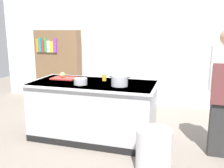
{
  "coord_description": "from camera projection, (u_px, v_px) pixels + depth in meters",
  "views": [
    {
      "loc": [
        1.35,
        -3.51,
        1.7
      ],
      "look_at": [
        0.25,
        0.2,
        0.85
      ],
      "focal_mm": 39.55,
      "sensor_mm": 36.0,
      "label": 1
    }
  ],
  "objects": [
    {
      "name": "counter_island",
      "position": [
        93.0,
        109.0,
        3.92
      ],
      "size": [
        1.98,
        0.98,
        0.9
      ],
      "color": "#B7BABF",
      "rests_on": "ground_plane"
    },
    {
      "name": "onion",
      "position": [
        62.0,
        75.0,
        4.12
      ],
      "size": [
        0.09,
        0.09,
        0.09
      ],
      "primitive_type": "sphere",
      "color": "tan",
      "rests_on": "cutting_board"
    },
    {
      "name": "stock_pot",
      "position": [
        119.0,
        81.0,
        3.58
      ],
      "size": [
        0.31,
        0.24,
        0.15
      ],
      "color": "#B7BABF",
      "rests_on": "counter_island"
    },
    {
      "name": "juice_cup",
      "position": [
        104.0,
        78.0,
        3.96
      ],
      "size": [
        0.07,
        0.07,
        0.1
      ],
      "primitive_type": "cylinder",
      "color": "yellow",
      "rests_on": "counter_island"
    },
    {
      "name": "mixing_bowl",
      "position": [
        80.0,
        81.0,
        3.68
      ],
      "size": [
        0.2,
        0.2,
        0.1
      ],
      "primitive_type": "cylinder",
      "color": "#B7BABF",
      "rests_on": "counter_island"
    },
    {
      "name": "cutting_board",
      "position": [
        64.0,
        78.0,
        4.12
      ],
      "size": [
        0.4,
        0.28,
        0.02
      ],
      "primitive_type": "cube",
      "color": "red",
      "rests_on": "counter_island"
    },
    {
      "name": "ground_plane",
      "position": [
        94.0,
        136.0,
        4.02
      ],
      "size": [
        10.0,
        10.0,
        0.0
      ],
      "primitive_type": "plane",
      "color": "slate"
    },
    {
      "name": "back_wall",
      "position": [
        125.0,
        39.0,
        5.67
      ],
      "size": [
        6.4,
        0.12,
        3.0
      ],
      "primitive_type": "cube",
      "color": "silver",
      "rests_on": "ground_plane"
    },
    {
      "name": "bookshelf",
      "position": [
        58.0,
        66.0,
        5.96
      ],
      "size": [
        1.1,
        0.31,
        1.7
      ],
      "color": "brown",
      "rests_on": "ground_plane"
    },
    {
      "name": "trash_bin",
      "position": [
        154.0,
        151.0,
        2.97
      ],
      "size": [
        0.43,
        0.43,
        0.55
      ],
      "primitive_type": "cylinder",
      "color": "silver",
      "rests_on": "ground_plane"
    },
    {
      "name": "person_chef",
      "position": [
        224.0,
        91.0,
        3.25
      ],
      "size": [
        0.38,
        0.25,
        1.72
      ],
      "rotation": [
        0.0,
        0.0,
        1.89
      ],
      "color": "#2D2D2D",
      "rests_on": "ground_plane"
    }
  ]
}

